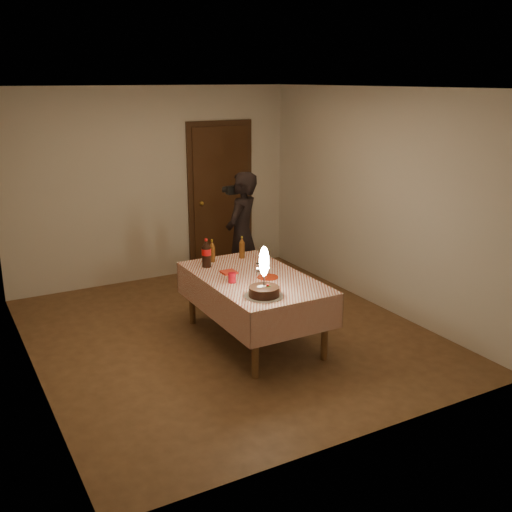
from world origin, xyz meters
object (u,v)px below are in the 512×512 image
object	(u,v)px
clear_cup	(259,267)
amber_bottle_right	(242,248)
red_cup	(232,278)
photographer	(242,236)
cola_bottle	(206,253)
amber_bottle_left	(212,251)
red_plate	(268,277)
dining_table	(254,285)
birthday_cake	(264,285)

from	to	relation	value
clear_cup	amber_bottle_right	xyz separation A→B (m)	(0.08, 0.54, 0.07)
red_cup	photographer	distance (m)	1.51
red_cup	amber_bottle_right	distance (m)	0.87
red_cup	cola_bottle	xyz separation A→B (m)	(-0.01, 0.60, 0.10)
clear_cup	amber_bottle_right	bearing A→B (deg)	81.68
red_cup	amber_bottle_left	distance (m)	0.76
red_plate	clear_cup	world-z (taller)	clear_cup
amber_bottle_right	red_plate	bearing A→B (deg)	-97.26
amber_bottle_right	dining_table	bearing A→B (deg)	-107.70
red_cup	amber_bottle_left	bearing A→B (deg)	80.20
dining_table	amber_bottle_right	xyz separation A→B (m)	(0.21, 0.66, 0.21)
red_plate	cola_bottle	distance (m)	0.77
birthday_cake	amber_bottle_left	bearing A→B (deg)	87.98
birthday_cake	photographer	bearing A→B (deg)	68.51
birthday_cake	red_plate	bearing A→B (deg)	56.32
dining_table	photographer	distance (m)	1.35
red_cup	amber_bottle_right	xyz separation A→B (m)	(0.49, 0.71, 0.07)
dining_table	red_plate	world-z (taller)	red_plate
amber_bottle_right	amber_bottle_left	bearing A→B (deg)	175.06
birthday_cake	photographer	size ratio (longest dim) A/B	0.30
clear_cup	amber_bottle_right	distance (m)	0.55
cola_bottle	photographer	distance (m)	1.05
red_plate	clear_cup	bearing A→B (deg)	85.39
red_cup	clear_cup	bearing A→B (deg)	23.33
cola_bottle	amber_bottle_left	size ratio (longest dim) A/B	1.25
red_plate	amber_bottle_left	size ratio (longest dim) A/B	0.86
red_cup	cola_bottle	world-z (taller)	cola_bottle
red_plate	photographer	bearing A→B (deg)	73.39
red_plate	photographer	size ratio (longest dim) A/B	0.14
red_plate	amber_bottle_left	bearing A→B (deg)	108.68
dining_table	amber_bottle_left	xyz separation A→B (m)	(-0.15, 0.69, 0.21)
cola_bottle	birthday_cake	bearing A→B (deg)	-85.21
cola_bottle	photographer	size ratio (longest dim) A/B	0.20
red_cup	photographer	bearing A→B (deg)	58.51
dining_table	birthday_cake	world-z (taller)	birthday_cake
birthday_cake	red_cup	size ratio (longest dim) A/B	4.88
red_plate	cola_bottle	bearing A→B (deg)	122.17
birthday_cake	red_cup	world-z (taller)	birthday_cake
clear_cup	cola_bottle	xyz separation A→B (m)	(-0.42, 0.42, 0.11)
red_plate	birthday_cake	bearing A→B (deg)	-123.68
red_cup	clear_cup	distance (m)	0.45
amber_bottle_left	clear_cup	bearing A→B (deg)	-63.59
cola_bottle	amber_bottle_right	bearing A→B (deg)	12.97
cola_bottle	amber_bottle_left	xyz separation A→B (m)	(0.14, 0.15, -0.03)
red_cup	cola_bottle	size ratio (longest dim) A/B	0.31
red_cup	photographer	world-z (taller)	photographer
photographer	birthday_cake	bearing A→B (deg)	-111.49
birthday_cake	amber_bottle_left	distance (m)	1.25
birthday_cake	red_plate	xyz separation A→B (m)	(0.31, 0.46, -0.11)
red_cup	amber_bottle_left	world-z (taller)	amber_bottle_left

